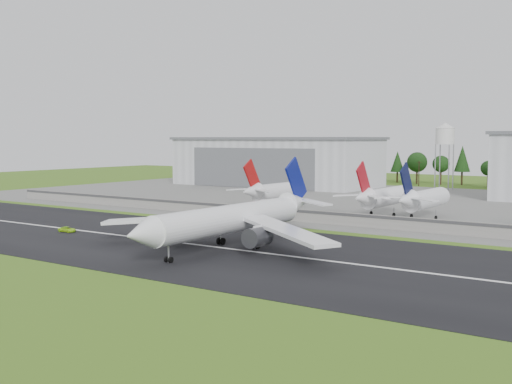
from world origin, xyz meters
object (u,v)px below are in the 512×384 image
Objects in this scene: ground_vehicle at (67,229)px; parked_jet_red_b at (381,197)px; parked_jet_navy at (422,199)px; parked_jet_red_a at (273,191)px; main_airliner at (228,226)px.

ground_vehicle is 86.22m from parked_jet_red_b.
ground_vehicle is 0.15× the size of parked_jet_navy.
parked_jet_navy is (62.17, 70.08, 5.25)m from ground_vehicle.
parked_jet_red_a is at bearing -13.36° from ground_vehicle.
main_airliner is 1.89× the size of parked_jet_navy.
parked_jet_red_a is 36.82m from parked_jet_red_b.
parked_jet_red_b is 1.00× the size of parked_jet_navy.
main_airliner is 67.08m from parked_jet_red_b.
parked_jet_navy is (12.21, 0.00, 0.02)m from parked_jet_red_b.
parked_jet_navy is (49.03, 0.01, 0.04)m from parked_jet_red_a.
parked_jet_red_a is 1.00× the size of parked_jet_red_b.
main_airliner is 1.89× the size of parked_jet_red_a.
parked_jet_red_b is at bearing -38.23° from ground_vehicle.
parked_jet_red_a is at bearing -179.99° from parked_jet_navy.
parked_jet_red_b is (49.96, 70.07, 5.24)m from ground_vehicle.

